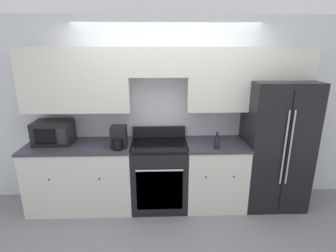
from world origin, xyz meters
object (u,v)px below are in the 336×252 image
refrigerator (273,143)px  bottle (217,142)px  microwave (53,132)px  oven_range (159,174)px

refrigerator → bottle: refrigerator is taller
microwave → oven_range: bearing=-2.8°
bottle → oven_range: bearing=165.4°
oven_range → bottle: (0.74, -0.19, 0.55)m
microwave → bottle: bearing=-6.9°
microwave → bottle: 2.18m
refrigerator → bottle: bearing=-162.8°
oven_range → bottle: size_ratio=4.88×
refrigerator → bottle: (-0.86, -0.27, 0.13)m
refrigerator → microwave: size_ratio=3.63×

